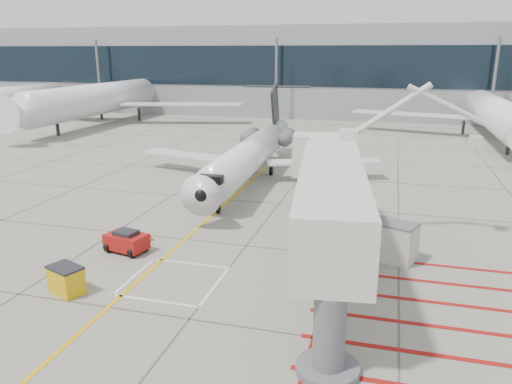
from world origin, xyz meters
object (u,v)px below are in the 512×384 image
(jet_bridge, at_px, (331,210))
(pushback_tug, at_px, (126,241))
(spill_bin, at_px, (66,280))
(regional_jet, at_px, (242,143))

(jet_bridge, xyz_separation_m, pushback_tug, (-10.76, 1.35, -3.03))
(pushback_tug, height_order, spill_bin, spill_bin)
(spill_bin, bearing_deg, jet_bridge, 39.71)
(pushback_tug, distance_m, spill_bin, 4.90)
(pushback_tug, bearing_deg, jet_bridge, 4.80)
(regional_jet, distance_m, spill_bin, 18.99)
(regional_jet, height_order, spill_bin, regional_jet)
(jet_bridge, height_order, spill_bin, jet_bridge)
(jet_bridge, relative_size, spill_bin, 12.50)
(jet_bridge, relative_size, pushback_tug, 8.61)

